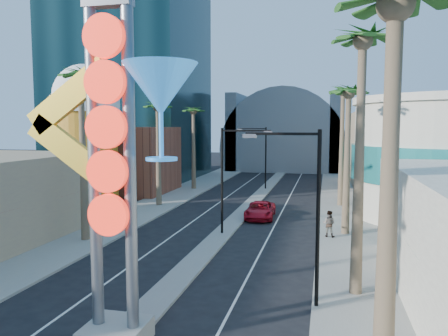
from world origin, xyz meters
The scene contains 21 objects.
sidewalk_west centered at (-9.50, 35.00, 0.07)m, with size 5.00×100.00×0.15m, color gray.
sidewalk_east centered at (9.50, 35.00, 0.07)m, with size 5.00×100.00×0.15m, color gray.
median centered at (0.00, 38.00, 0.07)m, with size 1.60×84.00×0.15m, color gray.
hotel_tower centered at (-22.00, 52.00, 25.00)m, with size 20.00×20.00×50.00m, color black.
brick_filler_west centered at (-16.00, 38.00, 4.00)m, with size 10.00×10.00×8.00m, color brown.
filler_east centered at (16.00, 48.00, 5.00)m, with size 10.00×20.00×10.00m, color tan.
beer_mug centered at (-17.00, 30.00, 7.84)m, with size 7.00×7.00×14.50m.
canopy centered at (0.00, 72.00, 4.31)m, with size 22.00×16.00×22.00m.
neon_sign centered at (0.82, 2.96, 7.31)m, with size 6.53×2.60×12.55m.
streetlight_0 centered at (0.55, 20.00, 4.88)m, with size 3.79×0.25×8.00m.
streetlight_1 centered at (-0.55, 44.00, 4.88)m, with size 3.79×0.25×8.00m.
streetlight_2 centered at (6.72, 8.00, 4.83)m, with size 3.45×0.25×8.00m.
palm_1 centered at (-9.00, 16.00, 10.82)m, with size 2.40×2.40×12.70m.
palm_2 centered at (-9.00, 30.00, 9.48)m, with size 2.40×2.40×11.20m.
palm_3 centered at (-9.00, 42.00, 9.48)m, with size 2.40×2.40×11.20m.
palm_4 centered at (9.00, 0.00, 10.38)m, with size 2.40×2.40×12.20m.
palm_5 centered at (9.00, 10.00, 11.27)m, with size 2.40×2.40×13.20m.
palm_6 centered at (9.00, 22.00, 9.93)m, with size 2.40×2.40×11.70m.
palm_7 centered at (9.00, 34.00, 10.82)m, with size 2.40×2.40×12.70m.
red_pickup centered at (1.92, 26.50, 0.72)m, with size 2.41×5.22×1.45m, color #B50D1E.
pedestrian_b centered at (7.79, 20.65, 1.11)m, with size 0.93×0.72×1.91m, color gray.
Camera 1 is at (7.47, -11.24, 8.14)m, focal length 35.00 mm.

